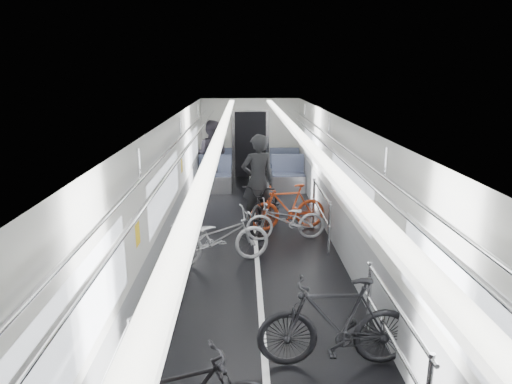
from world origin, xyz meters
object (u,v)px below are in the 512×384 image
bike_right_mid (286,220)px  person_standing (258,181)px  bike_right_far (288,207)px  person_seated (212,155)px  bike_aisle (266,204)px  bike_left_far (219,237)px  bike_right_near (336,322)px

bike_right_mid → person_standing: 1.18m
bike_right_far → person_seated: person_seated is taller
bike_aisle → person_standing: size_ratio=0.96×
bike_left_far → person_standing: (0.73, 1.97, 0.51)m
bike_aisle → person_standing: (-0.16, 0.10, 0.48)m
bike_right_mid → person_seated: bearing=-163.5°
bike_right_mid → bike_right_far: size_ratio=0.96×
person_standing → bike_left_far: bearing=51.6°
bike_left_far → bike_right_mid: size_ratio=1.16×
bike_right_far → bike_aisle: (-0.45, 0.20, 0.01)m
bike_left_far → bike_right_near: (1.43, -2.86, 0.06)m
person_standing → bike_right_far: bearing=136.1°
bike_aisle → person_seated: bearing=130.6°
bike_left_far → person_seated: size_ratio=0.94×
bike_right_far → person_seated: size_ratio=0.84×
bike_right_mid → bike_right_far: (0.09, 0.60, 0.08)m
bike_right_far → person_seated: (-1.78, 3.56, 0.47)m
bike_left_far → person_standing: bearing=-37.1°
bike_right_mid → bike_aisle: bearing=-161.5°
bike_right_far → person_standing: size_ratio=0.82×
bike_left_far → person_standing: size_ratio=0.91×
bike_right_mid → person_standing: size_ratio=0.79×
bike_right_near → person_seated: (-1.87, 8.09, 0.43)m
bike_left_far → bike_right_far: (1.34, 1.68, 0.01)m
bike_left_far → bike_aisle: bearing=-42.2°
bike_right_far → person_standing: 0.84m
bike_right_mid → bike_right_near: bearing=-2.8°
bike_right_mid → bike_aisle: size_ratio=0.82×
bike_right_mid → bike_left_far: bearing=-54.7°
bike_right_far → person_seated: 4.01m
bike_right_near → bike_right_far: 4.54m
bike_aisle → person_seated: (-1.33, 3.36, 0.46)m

